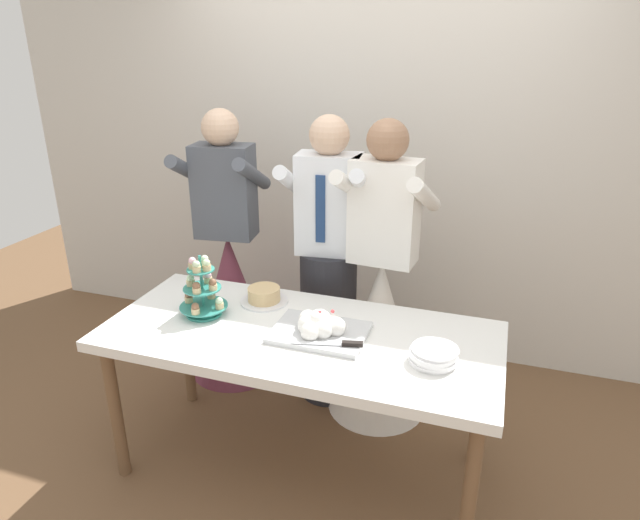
% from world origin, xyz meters
% --- Properties ---
extents(ground_plane, '(8.00, 8.00, 0.00)m').
position_xyz_m(ground_plane, '(0.00, 0.00, 0.00)').
color(ground_plane, brown).
extents(rear_wall, '(5.20, 0.10, 2.90)m').
position_xyz_m(rear_wall, '(0.00, 1.40, 1.45)').
color(rear_wall, beige).
rests_on(rear_wall, ground_plane).
extents(dessert_table, '(1.80, 0.80, 0.78)m').
position_xyz_m(dessert_table, '(0.00, 0.00, 0.70)').
color(dessert_table, white).
rests_on(dessert_table, ground_plane).
extents(cupcake_stand, '(0.23, 0.23, 0.31)m').
position_xyz_m(cupcake_stand, '(-0.49, 0.01, 0.90)').
color(cupcake_stand, teal).
rests_on(cupcake_stand, dessert_table).
extents(main_cake_tray, '(0.43, 0.31, 0.13)m').
position_xyz_m(main_cake_tray, '(0.10, -0.01, 0.82)').
color(main_cake_tray, silver).
rests_on(main_cake_tray, dessert_table).
extents(plate_stack, '(0.20, 0.20, 0.07)m').
position_xyz_m(plate_stack, '(0.61, -0.07, 0.81)').
color(plate_stack, white).
rests_on(plate_stack, dessert_table).
extents(round_cake, '(0.24, 0.24, 0.08)m').
position_xyz_m(round_cake, '(-0.27, 0.23, 0.81)').
color(round_cake, white).
rests_on(round_cake, dessert_table).
extents(person_groom, '(0.51, 0.54, 1.66)m').
position_xyz_m(person_groom, '(-0.07, 0.65, 0.75)').
color(person_groom, '#232328').
rests_on(person_groom, ground_plane).
extents(person_bride, '(0.56, 0.56, 1.66)m').
position_xyz_m(person_bride, '(0.24, 0.61, 0.58)').
color(person_bride, white).
rests_on(person_bride, ground_plane).
extents(person_guest, '(0.56, 0.56, 1.66)m').
position_xyz_m(person_guest, '(-0.72, 0.70, 0.58)').
color(person_guest, brown).
rests_on(person_guest, ground_plane).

